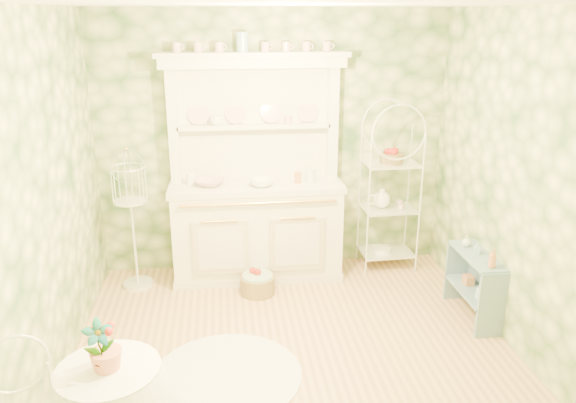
{
  "coord_description": "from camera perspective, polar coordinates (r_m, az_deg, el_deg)",
  "views": [
    {
      "loc": [
        -0.53,
        -3.9,
        2.64
      ],
      "look_at": [
        0.0,
        0.5,
        1.15
      ],
      "focal_mm": 35.0,
      "sensor_mm": 36.0,
      "label": 1
    }
  ],
  "objects": [
    {
      "name": "floor",
      "position": [
        4.74,
        0.75,
        -15.28
      ],
      "size": [
        3.6,
        3.6,
        0.0
      ],
      "primitive_type": "plane",
      "color": "tan",
      "rests_on": "ground"
    },
    {
      "name": "ceiling",
      "position": [
        3.94,
        0.93,
        19.46
      ],
      "size": [
        3.6,
        3.6,
        0.0
      ],
      "primitive_type": "plane",
      "color": "white",
      "rests_on": "floor"
    },
    {
      "name": "wall_left",
      "position": [
        4.3,
        -23.69,
        -0.5
      ],
      "size": [
        3.6,
        3.6,
        0.0
      ],
      "primitive_type": "plane",
      "color": "beige",
      "rests_on": "floor"
    },
    {
      "name": "wall_right",
      "position": [
        4.72,
        23.03,
        1.22
      ],
      "size": [
        3.6,
        3.6,
        0.0
      ],
      "primitive_type": "plane",
      "color": "beige",
      "rests_on": "floor"
    },
    {
      "name": "wall_back",
      "position": [
        5.87,
        -1.53,
        5.87
      ],
      "size": [
        3.6,
        3.6,
        0.0
      ],
      "primitive_type": "plane",
      "color": "beige",
      "rests_on": "floor"
    },
    {
      "name": "wall_front",
      "position": [
        2.52,
        6.44,
        -12.31
      ],
      "size": [
        3.6,
        3.6,
        0.0
      ],
      "primitive_type": "plane",
      "color": "beige",
      "rests_on": "floor"
    },
    {
      "name": "kitchen_dresser",
      "position": [
        5.63,
        -3.27,
        3.16
      ],
      "size": [
        1.87,
        0.61,
        2.29
      ],
      "primitive_type": "cube",
      "color": "white",
      "rests_on": "floor"
    },
    {
      "name": "bakers_rack",
      "position": [
        6.05,
        10.26,
        1.01
      ],
      "size": [
        0.54,
        0.39,
        1.69
      ],
      "primitive_type": "cube",
      "rotation": [
        0.0,
        0.0,
        0.03
      ],
      "color": "white",
      "rests_on": "floor"
    },
    {
      "name": "side_shelf",
      "position": [
        5.38,
        18.38,
        -8.06
      ],
      "size": [
        0.36,
        0.76,
        0.63
      ],
      "primitive_type": "cube",
      "rotation": [
        0.0,
        0.0,
        -0.12
      ],
      "color": "#6D8FA4",
      "rests_on": "floor"
    },
    {
      "name": "birdcage_stand",
      "position": [
        5.72,
        -15.52,
        -1.97
      ],
      "size": [
        0.35,
        0.35,
        1.4
      ],
      "primitive_type": "cube",
      "rotation": [
        0.0,
        0.0,
        0.07
      ],
      "color": "white",
      "rests_on": "floor"
    },
    {
      "name": "floor_basket",
      "position": [
        5.61,
        -3.11,
        -8.37
      ],
      "size": [
        0.39,
        0.39,
        0.2
      ],
      "primitive_type": "cylinder",
      "rotation": [
        0.0,
        0.0,
        -0.33
      ],
      "color": "olive",
      "rests_on": "floor"
    },
    {
      "name": "lace_rug",
      "position": [
        4.53,
        -6.19,
        -17.1
      ],
      "size": [
        1.49,
        1.49,
        0.01
      ],
      "primitive_type": "cylinder",
      "rotation": [
        0.0,
        0.0,
        -0.37
      ],
      "color": "white",
      "rests_on": "floor"
    },
    {
      "name": "bowl_floral",
      "position": [
        5.64,
        -7.9,
        1.69
      ],
      "size": [
        0.36,
        0.36,
        0.07
      ],
      "primitive_type": "imported",
      "rotation": [
        0.0,
        0.0,
        -0.4
      ],
      "color": "white",
      "rests_on": "kitchen_dresser"
    },
    {
      "name": "bowl_white",
      "position": [
        5.58,
        -2.67,
        1.65
      ],
      "size": [
        0.27,
        0.27,
        0.08
      ],
      "primitive_type": "imported",
      "rotation": [
        0.0,
        0.0,
        0.14
      ],
      "color": "white",
      "rests_on": "kitchen_dresser"
    },
    {
      "name": "cup_left",
      "position": [
        5.67,
        -7.28,
        7.97
      ],
      "size": [
        0.15,
        0.15,
        0.1
      ],
      "primitive_type": "imported",
      "rotation": [
        0.0,
        0.0,
        0.29
      ],
      "color": "white",
      "rests_on": "kitchen_dresser"
    },
    {
      "name": "cup_right",
      "position": [
        5.71,
        0.01,
        8.2
      ],
      "size": [
        0.11,
        0.11,
        0.08
      ],
      "primitive_type": "imported",
      "rotation": [
        0.0,
        0.0,
        -0.31
      ],
      "color": "white",
      "rests_on": "kitchen_dresser"
    },
    {
      "name": "potted_geranium",
      "position": [
        3.4,
        -18.55,
        -14.25
      ],
      "size": [
        0.2,
        0.17,
        0.32
      ],
      "primitive_type": "imported",
      "rotation": [
        0.0,
        0.0,
        0.33
      ],
      "color": "#3F7238",
      "rests_on": "round_table"
    },
    {
      "name": "bottle_amber",
      "position": [
        5.01,
        20.05,
        -5.61
      ],
      "size": [
        0.08,
        0.08,
        0.17
      ],
      "primitive_type": "imported",
      "rotation": [
        0.0,
        0.0,
        0.21
      ],
      "color": "#BB7543",
      "rests_on": "side_shelf"
    },
    {
      "name": "bottle_blue",
      "position": [
        5.25,
        18.61,
        -4.67
      ],
      "size": [
        0.07,
        0.07,
        0.11
      ],
      "primitive_type": "imported",
      "rotation": [
        0.0,
        0.0,
        -0.34
      ],
      "color": "#90BACD",
      "rests_on": "side_shelf"
    },
    {
      "name": "bottle_glass",
      "position": [
        5.39,
        17.68,
        -4.03
      ],
      "size": [
        0.1,
        0.1,
        0.1
      ],
      "primitive_type": "imported",
      "rotation": [
        0.0,
        0.0,
        -0.38
      ],
      "color": "silver",
      "rests_on": "side_shelf"
    }
  ]
}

